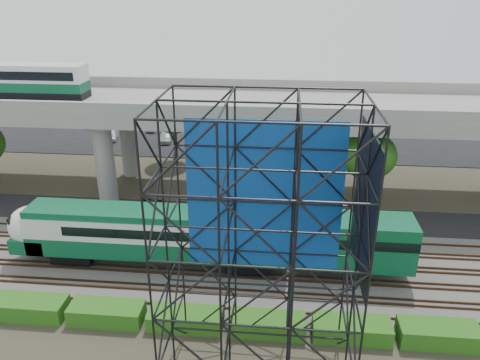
# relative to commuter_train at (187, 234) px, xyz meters

# --- Properties ---
(ground) EXTENTS (140.00, 140.00, 0.00)m
(ground) POSITION_rel_commuter_train_xyz_m (0.11, -2.00, -2.88)
(ground) COLOR #474233
(ground) RESTS_ON ground
(ballast_bed) EXTENTS (90.00, 12.00, 0.20)m
(ballast_bed) POSITION_rel_commuter_train_xyz_m (0.11, 0.00, -2.78)
(ballast_bed) COLOR slate
(ballast_bed) RESTS_ON ground
(service_road) EXTENTS (90.00, 5.00, 0.08)m
(service_road) POSITION_rel_commuter_train_xyz_m (0.11, 8.50, -2.84)
(service_road) COLOR black
(service_road) RESTS_ON ground
(parking_lot) EXTENTS (90.00, 18.00, 0.08)m
(parking_lot) POSITION_rel_commuter_train_xyz_m (0.11, 32.00, -2.84)
(parking_lot) COLOR black
(parking_lot) RESTS_ON ground
(harbor_water) EXTENTS (140.00, 40.00, 0.03)m
(harbor_water) POSITION_rel_commuter_train_xyz_m (0.11, 54.00, -2.87)
(harbor_water) COLOR slate
(harbor_water) RESTS_ON ground
(rail_tracks) EXTENTS (90.00, 9.52, 0.16)m
(rail_tracks) POSITION_rel_commuter_train_xyz_m (0.11, -0.00, -2.60)
(rail_tracks) COLOR #472D1E
(rail_tracks) RESTS_ON ballast_bed
(commuter_train) EXTENTS (29.30, 3.06, 4.30)m
(commuter_train) POSITION_rel_commuter_train_xyz_m (0.00, 0.00, 0.00)
(commuter_train) COLOR black
(commuter_train) RESTS_ON rail_tracks
(overpass) EXTENTS (80.00, 12.00, 12.40)m
(overpass) POSITION_rel_commuter_train_xyz_m (-1.25, 14.00, 5.33)
(overpass) COLOR #9E9B93
(overpass) RESTS_ON ground
(scaffold_tower) EXTENTS (9.36, 6.36, 15.00)m
(scaffold_tower) POSITION_rel_commuter_train_xyz_m (5.78, -9.98, 4.59)
(scaffold_tower) COLOR black
(scaffold_tower) RESTS_ON ground
(hedge_strip) EXTENTS (34.60, 1.80, 1.20)m
(hedge_strip) POSITION_rel_commuter_train_xyz_m (1.11, -6.30, -2.32)
(hedge_strip) COLOR #225613
(hedge_strip) RESTS_ON ground
(trees) EXTENTS (40.94, 16.94, 7.69)m
(trees) POSITION_rel_commuter_train_xyz_m (-4.56, 14.17, 2.69)
(trees) COLOR #382314
(trees) RESTS_ON ground
(suv) EXTENTS (5.69, 3.74, 1.46)m
(suv) POSITION_rel_commuter_train_xyz_m (-4.02, 7.62, -2.07)
(suv) COLOR black
(suv) RESTS_ON service_road
(parked_cars) EXTENTS (37.04, 9.88, 1.30)m
(parked_cars) POSITION_rel_commuter_train_xyz_m (1.45, 31.72, -2.19)
(parked_cars) COLOR silver
(parked_cars) RESTS_ON parking_lot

